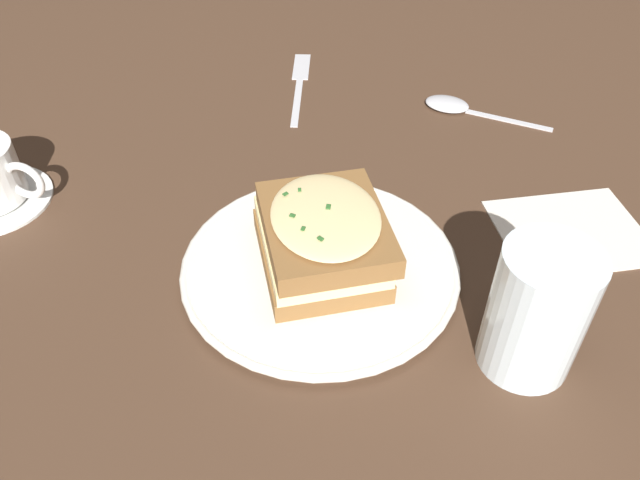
% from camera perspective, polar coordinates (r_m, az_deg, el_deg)
% --- Properties ---
extents(ground_plane, '(2.40, 2.40, 0.00)m').
position_cam_1_polar(ground_plane, '(0.57, -0.34, -4.08)').
color(ground_plane, '#473021').
extents(dinner_plate, '(0.25, 0.25, 0.01)m').
position_cam_1_polar(dinner_plate, '(0.57, -0.00, -2.45)').
color(dinner_plate, silver).
rests_on(dinner_plate, ground_plane).
extents(sandwich, '(0.11, 0.14, 0.06)m').
position_cam_1_polar(sandwich, '(0.54, 0.21, 0.17)').
color(sandwich, brown).
rests_on(sandwich, dinner_plate).
extents(water_glass, '(0.07, 0.07, 0.11)m').
position_cam_1_polar(water_glass, '(0.50, 19.24, -6.18)').
color(water_glass, silver).
rests_on(water_glass, ground_plane).
extents(fork, '(0.05, 0.19, 0.00)m').
position_cam_1_polar(fork, '(0.87, -1.85, 14.53)').
color(fork, silver).
rests_on(fork, ground_plane).
extents(spoon, '(0.15, 0.11, 0.01)m').
position_cam_1_polar(spoon, '(0.82, 12.19, 11.90)').
color(spoon, silver).
rests_on(spoon, ground_plane).
extents(napkin, '(0.14, 0.12, 0.00)m').
position_cam_1_polar(napkin, '(0.66, 21.96, 0.79)').
color(napkin, silver).
rests_on(napkin, ground_plane).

